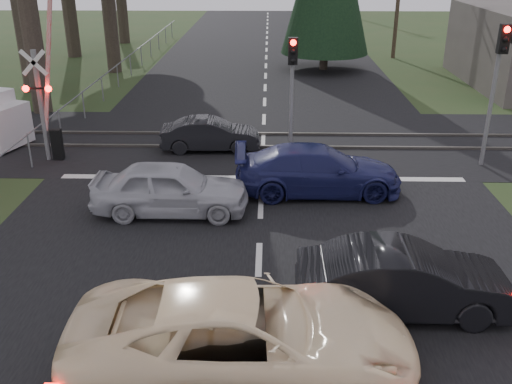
{
  "coord_description": "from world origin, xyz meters",
  "views": [
    {
      "loc": [
        0.2,
        -8.88,
        6.9
      ],
      "look_at": [
        -0.09,
        4.07,
        1.3
      ],
      "focal_mm": 40.0,
      "sensor_mm": 36.0,
      "label": 1
    }
  ],
  "objects_px": {
    "cream_coupe": "(243,336)",
    "traffic_signal_right": "(500,69)",
    "crossing_signal": "(47,102)",
    "blue_sedan": "(318,170)",
    "dark_car_far": "(210,135)",
    "silver_car": "(170,188)",
    "dark_hatchback": "(404,280)",
    "traffic_signal_center": "(292,76)"
  },
  "relations": [
    {
      "from": "traffic_signal_right",
      "to": "blue_sedan",
      "type": "relative_size",
      "value": 0.94
    },
    {
      "from": "crossing_signal",
      "to": "silver_car",
      "type": "height_order",
      "value": "crossing_signal"
    },
    {
      "from": "silver_car",
      "to": "blue_sedan",
      "type": "relative_size",
      "value": 0.87
    },
    {
      "from": "silver_car",
      "to": "crossing_signal",
      "type": "bearing_deg",
      "value": 48.75
    },
    {
      "from": "crossing_signal",
      "to": "dark_hatchback",
      "type": "height_order",
      "value": "crossing_signal"
    },
    {
      "from": "crossing_signal",
      "to": "blue_sedan",
      "type": "bearing_deg",
      "value": -16.67
    },
    {
      "from": "traffic_signal_right",
      "to": "cream_coupe",
      "type": "relative_size",
      "value": 0.79
    },
    {
      "from": "silver_car",
      "to": "dark_car_far",
      "type": "distance_m",
      "value": 5.41
    },
    {
      "from": "traffic_signal_right",
      "to": "dark_hatchback",
      "type": "relative_size",
      "value": 1.08
    },
    {
      "from": "traffic_signal_right",
      "to": "dark_hatchback",
      "type": "distance_m",
      "value": 9.98
    },
    {
      "from": "crossing_signal",
      "to": "dark_car_far",
      "type": "height_order",
      "value": "crossing_signal"
    },
    {
      "from": "dark_hatchback",
      "to": "traffic_signal_right",
      "type": "bearing_deg",
      "value": -28.27
    },
    {
      "from": "crossing_signal",
      "to": "silver_car",
      "type": "relative_size",
      "value": 1.62
    },
    {
      "from": "dark_hatchback",
      "to": "cream_coupe",
      "type": "bearing_deg",
      "value": 122.38
    },
    {
      "from": "cream_coupe",
      "to": "dark_car_far",
      "type": "xyz_separation_m",
      "value": [
        -1.71,
        11.94,
        -0.23
      ]
    },
    {
      "from": "traffic_signal_center",
      "to": "dark_hatchback",
      "type": "bearing_deg",
      "value": -78.5
    },
    {
      "from": "traffic_signal_right",
      "to": "dark_hatchback",
      "type": "xyz_separation_m",
      "value": [
        -4.58,
        -8.47,
        -2.6
      ]
    },
    {
      "from": "cream_coupe",
      "to": "silver_car",
      "type": "distance_m",
      "value": 6.96
    },
    {
      "from": "traffic_signal_right",
      "to": "crossing_signal",
      "type": "bearing_deg",
      "value": 178.79
    },
    {
      "from": "cream_coupe",
      "to": "silver_car",
      "type": "relative_size",
      "value": 1.37
    },
    {
      "from": "crossing_signal",
      "to": "traffic_signal_center",
      "type": "relative_size",
      "value": 1.7
    },
    {
      "from": "crossing_signal",
      "to": "traffic_signal_right",
      "type": "relative_size",
      "value": 1.48
    },
    {
      "from": "blue_sedan",
      "to": "cream_coupe",
      "type": "bearing_deg",
      "value": 164.61
    },
    {
      "from": "traffic_signal_right",
      "to": "dark_car_far",
      "type": "relative_size",
      "value": 1.32
    },
    {
      "from": "crossing_signal",
      "to": "cream_coupe",
      "type": "bearing_deg",
      "value": -56.74
    },
    {
      "from": "dark_hatchback",
      "to": "silver_car",
      "type": "relative_size",
      "value": 1.01
    },
    {
      "from": "silver_car",
      "to": "dark_car_far",
      "type": "height_order",
      "value": "silver_car"
    },
    {
      "from": "cream_coupe",
      "to": "traffic_signal_right",
      "type": "bearing_deg",
      "value": -38.72
    },
    {
      "from": "crossing_signal",
      "to": "traffic_signal_right",
      "type": "bearing_deg",
      "value": -1.21
    },
    {
      "from": "blue_sedan",
      "to": "dark_car_far",
      "type": "xyz_separation_m",
      "value": [
        -3.61,
        3.84,
        -0.13
      ]
    },
    {
      "from": "crossing_signal",
      "to": "blue_sedan",
      "type": "height_order",
      "value": "crossing_signal"
    },
    {
      "from": "traffic_signal_center",
      "to": "cream_coupe",
      "type": "relative_size",
      "value": 0.69
    },
    {
      "from": "blue_sedan",
      "to": "dark_car_far",
      "type": "height_order",
      "value": "blue_sedan"
    },
    {
      "from": "traffic_signal_right",
      "to": "traffic_signal_center",
      "type": "height_order",
      "value": "traffic_signal_right"
    },
    {
      "from": "blue_sedan",
      "to": "dark_car_far",
      "type": "bearing_deg",
      "value": 41.04
    },
    {
      "from": "traffic_signal_center",
      "to": "blue_sedan",
      "type": "distance_m",
      "value": 4.2
    },
    {
      "from": "dark_hatchback",
      "to": "silver_car",
      "type": "xyz_separation_m",
      "value": [
        -5.47,
        4.57,
        0.02
      ]
    },
    {
      "from": "cream_coupe",
      "to": "blue_sedan",
      "type": "relative_size",
      "value": 1.19
    },
    {
      "from": "crossing_signal",
      "to": "silver_car",
      "type": "distance_m",
      "value": 6.51
    },
    {
      "from": "traffic_signal_center",
      "to": "crossing_signal",
      "type": "bearing_deg",
      "value": -173.85
    },
    {
      "from": "blue_sedan",
      "to": "dark_car_far",
      "type": "relative_size",
      "value": 1.39
    },
    {
      "from": "silver_car",
      "to": "dark_car_far",
      "type": "relative_size",
      "value": 1.21
    }
  ]
}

